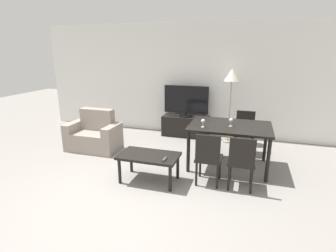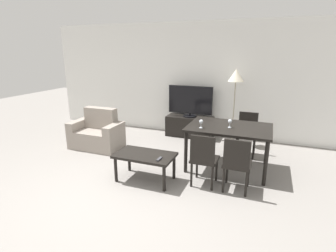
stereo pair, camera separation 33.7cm
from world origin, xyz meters
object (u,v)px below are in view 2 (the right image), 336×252
(tv_stand, at_px, (190,126))
(coffee_table, at_px, (145,157))
(dining_chair_near, at_px, (204,158))
(wine_glass_center, at_px, (230,122))
(tv, at_px, (190,101))
(remote_primary, at_px, (159,159))
(dining_chair_near_right, at_px, (237,162))
(dining_chair_far, at_px, (247,132))
(armchair, at_px, (97,134))
(floor_lamp, at_px, (236,79))
(wine_glass_left, at_px, (201,122))
(dining_table, at_px, (229,131))

(tv_stand, relative_size, coffee_table, 1.19)
(dining_chair_near, bearing_deg, wine_glass_center, 70.40)
(tv, height_order, coffee_table, tv)
(remote_primary, bearing_deg, dining_chair_near_right, 13.39)
(tv_stand, height_order, dining_chair_far, dining_chair_far)
(remote_primary, bearing_deg, armchair, 150.34)
(tv_stand, xyz_separation_m, floor_lamp, (1.04, -0.13, 1.20))
(armchair, bearing_deg, tv_stand, 41.75)
(wine_glass_left, bearing_deg, coffee_table, -136.76)
(armchair, relative_size, dining_chair_far, 1.28)
(remote_primary, height_order, wine_glass_left, wine_glass_left)
(armchair, relative_size, floor_lamp, 0.66)
(remote_primary, bearing_deg, coffee_table, 158.93)
(coffee_table, height_order, dining_chair_far, dining_chair_far)
(dining_chair_near_right, xyz_separation_m, wine_glass_center, (-0.23, 0.73, 0.40))
(floor_lamp, bearing_deg, dining_chair_near_right, -80.60)
(dining_table, bearing_deg, dining_chair_near_right, -72.96)
(remote_primary, bearing_deg, dining_chair_far, 59.24)
(dining_chair_near_right, distance_m, wine_glass_center, 0.87)
(dining_chair_far, relative_size, wine_glass_left, 5.83)
(tv_stand, relative_size, remote_primary, 7.52)
(tv_stand, bearing_deg, tv, -90.00)
(dining_chair_far, height_order, floor_lamp, floor_lamp)
(armchair, relative_size, wine_glass_left, 7.47)
(coffee_table, distance_m, dining_table, 1.54)
(dining_table, distance_m, wine_glass_center, 0.20)
(armchair, distance_m, dining_chair_near_right, 3.16)
(tv_stand, height_order, coffee_table, tv_stand)
(tv_stand, relative_size, dining_chair_near_right, 1.32)
(coffee_table, height_order, floor_lamp, floor_lamp)
(wine_glass_center, bearing_deg, wine_glass_left, -156.72)
(floor_lamp, relative_size, remote_primary, 11.10)
(dining_table, distance_m, dining_chair_near_right, 0.87)
(dining_chair_near, bearing_deg, wine_glass_left, 109.66)
(tv_stand, relative_size, dining_chair_far, 1.32)
(dining_chair_near_right, height_order, remote_primary, dining_chair_near_right)
(dining_chair_near, bearing_deg, dining_table, 72.96)
(tv_stand, xyz_separation_m, wine_glass_left, (0.72, -1.76, 0.63))
(tv, bearing_deg, dining_table, -52.26)
(dining_chair_near_right, bearing_deg, floor_lamp, 99.40)
(coffee_table, xyz_separation_m, dining_table, (1.17, 0.95, 0.30))
(wine_glass_center, bearing_deg, dining_chair_near_right, -72.28)
(dining_table, bearing_deg, dining_chair_near, -107.04)
(dining_chair_near, distance_m, floor_lamp, 2.38)
(coffee_table, bearing_deg, armchair, 148.90)
(dining_table, distance_m, wine_glass_left, 0.55)
(tv, xyz_separation_m, dining_chair_far, (1.40, -0.69, -0.40))
(tv, height_order, dining_table, tv)
(dining_chair_near, bearing_deg, dining_chair_near_right, 0.00)
(armchair, height_order, wine_glass_center, wine_glass_center)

